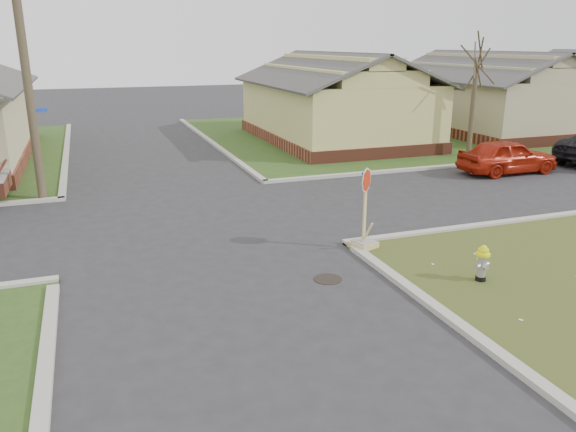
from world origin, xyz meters
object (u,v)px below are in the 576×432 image
object	(u,v)px
utility_pole	(24,57)
red_sedan	(508,156)
stop_sign	(364,230)
fire_hydrant	(482,261)

from	to	relation	value
utility_pole	red_sedan	world-z (taller)	utility_pole
utility_pole	red_sedan	xyz separation A→B (m)	(17.59, -1.98, -3.96)
stop_sign	red_sedan	bearing A→B (deg)	11.50
stop_sign	red_sedan	size ratio (longest dim) A/B	0.51
utility_pole	stop_sign	world-z (taller)	utility_pole
utility_pole	fire_hydrant	world-z (taller)	utility_pole
fire_hydrant	red_sedan	xyz separation A→B (m)	(8.07, 8.73, 0.19)
fire_hydrant	stop_sign	world-z (taller)	stop_sign
red_sedan	utility_pole	bearing A→B (deg)	84.41
fire_hydrant	stop_sign	size ratio (longest dim) A/B	0.40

